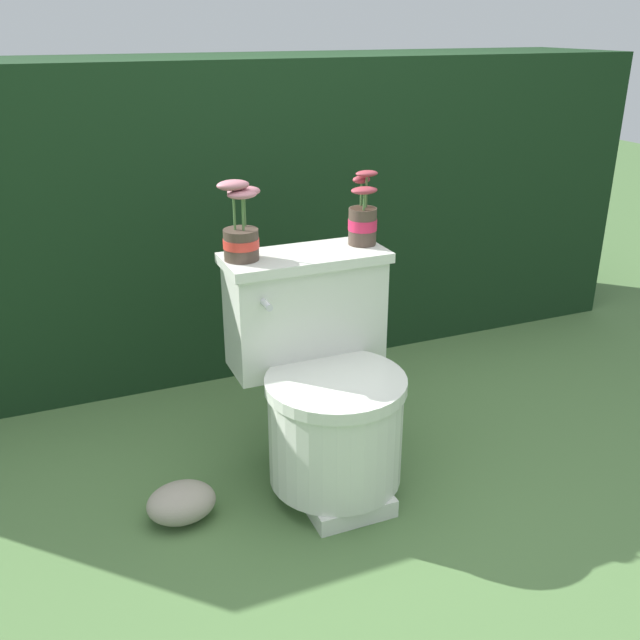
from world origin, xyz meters
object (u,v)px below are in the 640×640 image
(toilet, at_px, (324,387))
(potted_plant_left, at_px, (241,229))
(potted_plant_midleft, at_px, (363,218))
(garden_stone, at_px, (181,503))

(toilet, distance_m, potted_plant_left, 0.53)
(toilet, bearing_deg, potted_plant_midleft, 40.09)
(potted_plant_midleft, distance_m, garden_stone, 1.01)
(toilet, height_order, potted_plant_midleft, potted_plant_midleft)
(toilet, xyz_separation_m, potted_plant_left, (-0.19, 0.17, 0.47))
(potted_plant_left, height_order, potted_plant_midleft, potted_plant_left)
(potted_plant_left, bearing_deg, garden_stone, -143.77)
(toilet, bearing_deg, potted_plant_left, 139.19)
(toilet, distance_m, garden_stone, 0.54)
(toilet, relative_size, potted_plant_midleft, 3.09)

